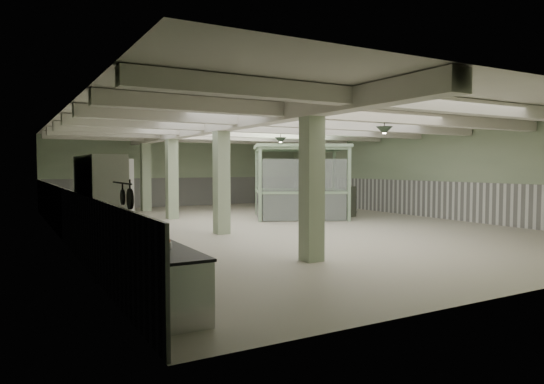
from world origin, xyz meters
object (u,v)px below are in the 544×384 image
prep_counter (133,262)px  guard_booth (300,170)px  walkin_cooler (100,207)px  filing_cabinet (348,201)px

prep_counter → guard_booth: 12.20m
walkin_cooler → filing_cabinet: walkin_cooler is taller
filing_cabinet → walkin_cooler: bearing=-175.8°
guard_booth → filing_cabinet: (2.02, -0.56, -1.33)m
filing_cabinet → prep_counter: bearing=-165.5°
walkin_cooler → prep_counter: bearing=-88.1°
walkin_cooler → guard_booth: guard_booth is taller
walkin_cooler → guard_booth: size_ratio=0.58×
prep_counter → walkin_cooler: 2.70m
walkin_cooler → guard_booth: (8.81, 5.81, 0.73)m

